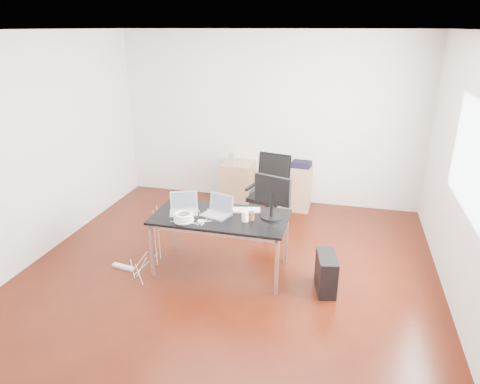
% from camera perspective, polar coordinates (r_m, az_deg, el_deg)
% --- Properties ---
extents(room_shell, '(5.00, 5.00, 5.00)m').
position_cam_1_polar(room_shell, '(4.78, -1.19, 3.84)').
color(room_shell, '#350F06').
rests_on(room_shell, ground).
extents(desk, '(1.60, 0.80, 0.73)m').
position_cam_1_polar(desk, '(5.11, -2.63, -3.75)').
color(desk, black).
rests_on(desk, ground).
extents(office_chair, '(0.57, 0.59, 1.08)m').
position_cam_1_polar(office_chair, '(6.29, 3.97, 0.42)').
color(office_chair, black).
rests_on(office_chair, ground).
extents(filing_cabinet_left, '(0.50, 0.50, 0.70)m').
position_cam_1_polar(filing_cabinet_left, '(7.28, -0.29, 1.29)').
color(filing_cabinet_left, '#A17750').
rests_on(filing_cabinet_left, ground).
extents(filing_cabinet_right, '(0.50, 0.50, 0.70)m').
position_cam_1_polar(filing_cabinet_right, '(7.11, 7.40, 0.62)').
color(filing_cabinet_right, '#A17750').
rests_on(filing_cabinet_right, ground).
extents(pc_tower, '(0.28, 0.48, 0.44)m').
position_cam_1_polar(pc_tower, '(5.03, 11.40, -10.54)').
color(pc_tower, black).
rests_on(pc_tower, ground).
extents(wastebasket, '(0.25, 0.25, 0.28)m').
position_cam_1_polar(wastebasket, '(7.19, 1.57, -0.76)').
color(wastebasket, black).
rests_on(wastebasket, ground).
extents(power_strip, '(0.31, 0.11, 0.04)m').
position_cam_1_polar(power_strip, '(5.63, -15.31, -9.59)').
color(power_strip, white).
rests_on(power_strip, ground).
extents(laptop_left, '(0.40, 0.36, 0.23)m').
position_cam_1_polar(laptop_left, '(5.21, -7.53, -2.08)').
color(laptop_left, silver).
rests_on(laptop_left, desk).
extents(laptop_right, '(0.39, 0.34, 0.23)m').
position_cam_1_polar(laptop_right, '(5.10, -2.96, -2.45)').
color(laptop_right, silver).
rests_on(laptop_right, desk).
extents(monitor, '(0.44, 0.26, 0.51)m').
position_cam_1_polar(monitor, '(4.96, 4.35, -0.35)').
color(monitor, black).
rests_on(monitor, desk).
extents(keyboard, '(0.46, 0.24, 0.02)m').
position_cam_1_polar(keyboard, '(5.21, 0.28, -2.42)').
color(keyboard, white).
rests_on(keyboard, desk).
extents(cup_white, '(0.10, 0.10, 0.12)m').
position_cam_1_polar(cup_white, '(4.93, 0.67, -3.25)').
color(cup_white, white).
rests_on(cup_white, desk).
extents(cup_brown, '(0.08, 0.08, 0.10)m').
position_cam_1_polar(cup_brown, '(4.96, 1.49, -3.20)').
color(cup_brown, brown).
rests_on(cup_brown, desk).
extents(cable_coil, '(0.24, 0.24, 0.11)m').
position_cam_1_polar(cable_coil, '(4.96, -7.52, -3.38)').
color(cable_coil, white).
rests_on(cable_coil, desk).
extents(power_adapter, '(0.08, 0.08, 0.03)m').
position_cam_1_polar(power_adapter, '(4.92, -5.24, -3.98)').
color(power_adapter, white).
rests_on(power_adapter, desk).
extents(speaker, '(0.11, 0.10, 0.18)m').
position_cam_1_polar(speaker, '(7.13, -1.07, 4.57)').
color(speaker, '#9E9E9E').
rests_on(speaker, filing_cabinet_left).
extents(navy_garment, '(0.32, 0.27, 0.09)m').
position_cam_1_polar(navy_garment, '(7.01, 8.20, 3.69)').
color(navy_garment, black).
rests_on(navy_garment, filing_cabinet_right).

